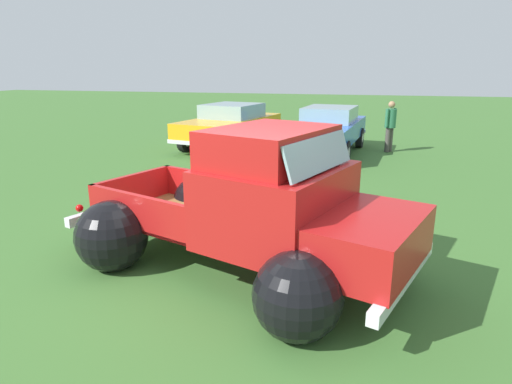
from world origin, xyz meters
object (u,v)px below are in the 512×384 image
object	(u,v)px
show_car_1	(328,128)
vintage_pickup_truck	(259,219)
spectator_0	(390,123)
show_car_0	(231,124)

from	to	relation	value
show_car_1	vintage_pickup_truck	bearing A→B (deg)	5.95
show_car_1	spectator_0	bearing A→B (deg)	117.86
vintage_pickup_truck	show_car_1	size ratio (longest dim) A/B	1.08
vintage_pickup_truck	show_car_0	bearing A→B (deg)	129.27
show_car_0	spectator_0	world-z (taller)	spectator_0
show_car_0	spectator_0	size ratio (longest dim) A/B	2.93
show_car_0	spectator_0	bearing A→B (deg)	106.21
show_car_1	spectator_0	distance (m)	2.01
show_car_1	spectator_0	world-z (taller)	spectator_0
show_car_0	spectator_0	xyz separation A→B (m)	(5.15, 0.42, 0.12)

